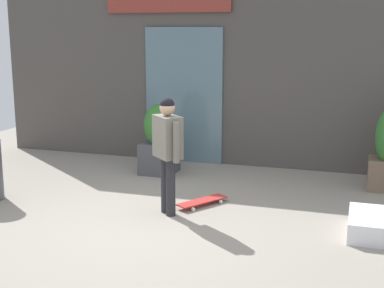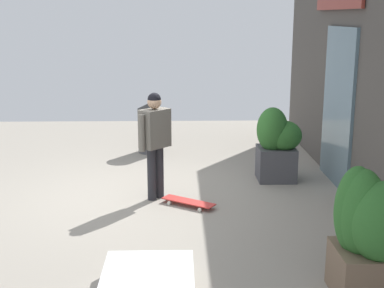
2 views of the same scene
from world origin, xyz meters
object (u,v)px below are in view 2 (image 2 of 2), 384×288
(skateboard, at_px, (188,202))
(planter_box_right, at_px, (367,229))
(trash_bin, at_px, (150,127))
(skateboarder, at_px, (155,135))
(planter_box_left, at_px, (277,144))

(skateboard, height_order, planter_box_right, planter_box_right)
(skateboard, bearing_deg, planter_box_right, -24.69)
(planter_box_right, bearing_deg, skateboard, -147.90)
(planter_box_right, xyz_separation_m, trash_bin, (-5.78, -2.36, -0.22))
(skateboarder, distance_m, skateboard, 1.09)
(trash_bin, bearing_deg, skateboard, 12.68)
(planter_box_right, bearing_deg, planter_box_left, -177.62)
(skateboarder, relative_size, planter_box_right, 1.22)
(planter_box_right, bearing_deg, trash_bin, -157.80)
(skateboarder, distance_m, planter_box_left, 2.18)
(skateboard, xyz_separation_m, trash_bin, (-3.15, -0.71, 0.45))
(skateboard, distance_m, planter_box_right, 3.17)
(skateboarder, relative_size, skateboard, 2.02)
(skateboard, relative_size, planter_box_left, 0.64)
(skateboard, bearing_deg, trash_bin, 135.88)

